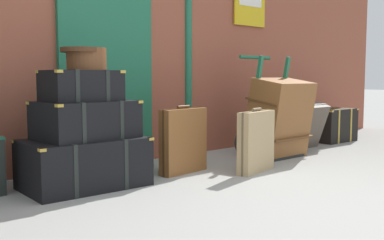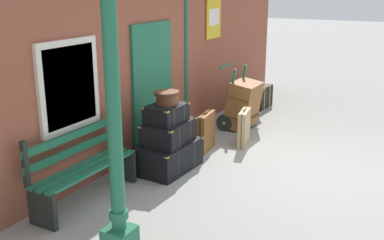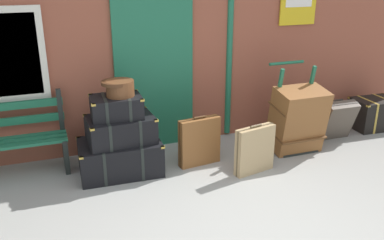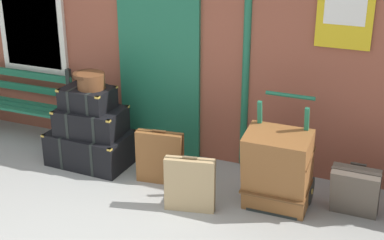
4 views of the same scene
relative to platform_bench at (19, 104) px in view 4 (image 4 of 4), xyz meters
name	(u,v)px [view 4 (image 4 of 4)]	position (x,y,z in m)	size (l,w,h in m)	color
brick_facade	(180,31)	(2.26, 0.44, 1.15)	(10.40, 0.35, 3.20)	brown
platform_bench	(19,104)	(0.00, 0.00, 0.00)	(1.60, 0.43, 1.01)	#1E6647
steamer_trunk_base	(91,148)	(1.40, -0.41, -0.23)	(1.03, 0.69, 0.43)	black
steamer_trunk_middle	(91,121)	(1.43, -0.41, 0.14)	(0.83, 0.59, 0.33)	black
steamer_trunk_top	(88,98)	(1.39, -0.39, 0.43)	(0.62, 0.47, 0.27)	black
round_hatbox	(90,80)	(1.45, -0.38, 0.66)	(0.39, 0.35, 0.19)	brown
porters_trolley	(280,179)	(3.84, -0.42, -0.17)	(0.71, 0.57, 1.20)	black
large_brown_trunk	(277,170)	(3.84, -0.59, 0.02)	(0.70, 0.57, 0.94)	brown
suitcase_slate	(190,185)	(2.99, -0.97, -0.14)	(0.56, 0.24, 0.65)	tan
suitcase_umber	(160,157)	(2.42, -0.52, -0.13)	(0.57, 0.21, 0.67)	brown
suitcase_caramel	(355,191)	(4.64, -0.44, -0.14)	(0.51, 0.37, 0.62)	#51473D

